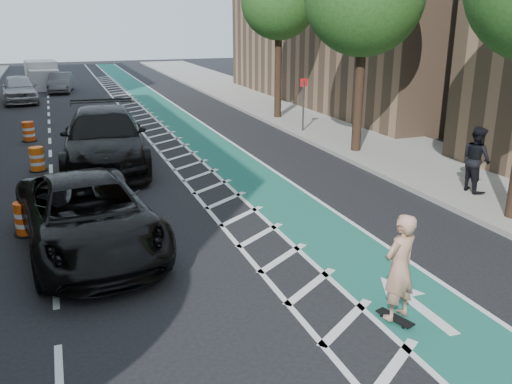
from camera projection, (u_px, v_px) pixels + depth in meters
name	position (u px, v px, depth m)	size (l,w,h in m)	color
ground	(217.00, 269.00, 11.38)	(120.00, 120.00, 0.00)	black
bike_lane	(218.00, 152.00, 21.29)	(2.00, 90.00, 0.01)	#195A49
buffer_strip	(181.00, 155.00, 20.79)	(1.40, 90.00, 0.01)	silver
sidewalk_right	(362.00, 138.00, 23.43)	(5.00, 90.00, 0.15)	gray
curb_right	(311.00, 142.00, 22.61)	(0.12, 90.00, 0.16)	gray
tree_r_d	(277.00, 2.00, 26.50)	(4.20, 4.20, 7.90)	#382619
sign_post	(303.00, 104.00, 24.19)	(0.35, 0.08, 2.47)	#4C4C4C
skateboard	(395.00, 318.00, 9.37)	(0.39, 0.74, 0.10)	black
skateboarder	(399.00, 267.00, 9.07)	(0.69, 0.45, 1.89)	tan
suv_near	(88.00, 215.00, 12.12)	(2.70, 5.85, 1.62)	black
suv_far	(104.00, 139.00, 18.91)	(2.80, 6.89, 2.00)	black
car_silver	(19.00, 89.00, 33.50)	(1.99, 4.95, 1.68)	#A8A9AE
car_grey	(61.00, 83.00, 38.18)	(1.42, 4.08, 1.35)	#57585C
pedestrian	(476.00, 159.00, 15.72)	(0.93, 0.73, 1.92)	black
box_truck	(42.00, 76.00, 40.43)	(2.48, 4.84, 1.95)	silver
barrel_a	(25.00, 219.00, 13.07)	(0.60, 0.60, 0.82)	#FE510D
barrel_b	(37.00, 160.00, 18.54)	(0.61, 0.61, 0.83)	#FF610D
barrel_c	(29.00, 132.00, 23.00)	(0.61, 0.61, 0.84)	#F3470C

